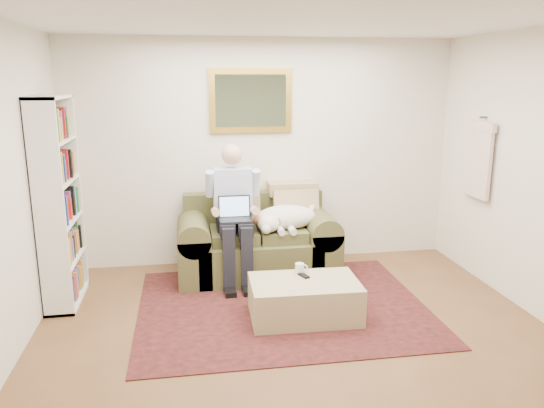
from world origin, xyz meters
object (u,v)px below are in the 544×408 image
object	(u,v)px
coffee_mug	(300,268)
bookshelf	(58,202)
laptop	(235,213)
seated_man	(234,215)
sofa	(257,248)
ottoman	(304,299)
sleeping_dog	(286,217)

from	to	relation	value
coffee_mug	bookshelf	world-z (taller)	bookshelf
coffee_mug	laptop	bearing A→B (deg)	124.65
seated_man	laptop	bearing A→B (deg)	-90.00
sofa	ottoman	size ratio (longest dim) A/B	1.77
seated_man	coffee_mug	distance (m)	1.04
bookshelf	seated_man	bearing A→B (deg)	8.87
seated_man	bookshelf	distance (m)	1.74
seated_man	laptop	xyz separation A→B (m)	(0.00, -0.07, 0.04)
laptop	bookshelf	xyz separation A→B (m)	(-1.70, -0.20, 0.23)
laptop	coffee_mug	bearing A→B (deg)	-55.35
sofa	seated_man	distance (m)	0.53
sofa	coffee_mug	size ratio (longest dim) A/B	17.43
laptop	ottoman	bearing A→B (deg)	-61.01
sofa	coffee_mug	xyz separation A→B (m)	(0.27, -0.99, 0.11)
seated_man	bookshelf	bearing A→B (deg)	-171.13
laptop	bookshelf	size ratio (longest dim) A/B	0.17
coffee_mug	bookshelf	size ratio (longest dim) A/B	0.05
sleeping_dog	ottoman	size ratio (longest dim) A/B	0.73
sofa	laptop	xyz separation A→B (m)	(-0.26, -0.23, 0.47)
ottoman	coffee_mug	world-z (taller)	coffee_mug
sleeping_dog	sofa	bearing A→B (deg)	164.26
seated_man	sofa	bearing A→B (deg)	31.45
sleeping_dog	bookshelf	world-z (taller)	bookshelf
ottoman	laptop	bearing A→B (deg)	118.99
seated_man	coffee_mug	size ratio (longest dim) A/B	14.66
seated_man	bookshelf	size ratio (longest dim) A/B	0.73
laptop	bookshelf	distance (m)	1.73
sleeping_dog	bookshelf	xyz separation A→B (m)	(-2.28, -0.34, 0.33)
laptop	ottoman	xyz separation A→B (m)	(0.54, -0.97, -0.59)
sleeping_dog	ottoman	xyz separation A→B (m)	(-0.04, -1.10, -0.49)
seated_man	coffee_mug	bearing A→B (deg)	-57.57
laptop	ottoman	size ratio (longest dim) A/B	0.34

